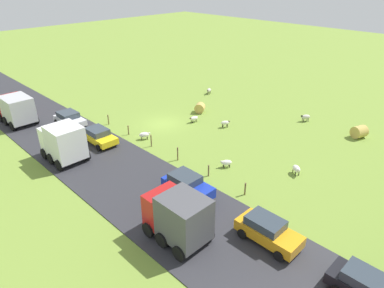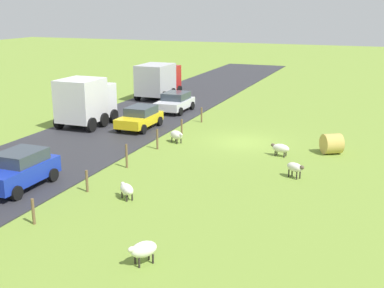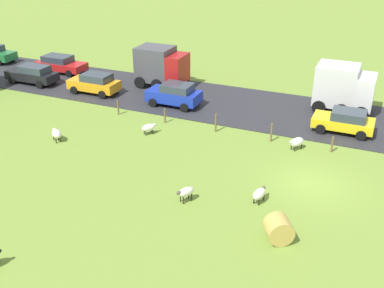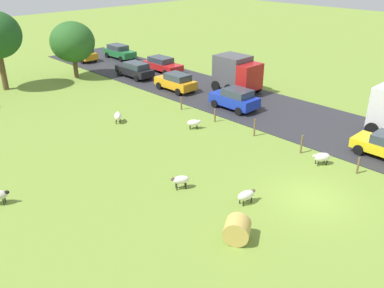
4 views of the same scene
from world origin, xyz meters
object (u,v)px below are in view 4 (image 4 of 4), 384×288
object	(u,v)px
car_1	(235,98)
tree_3	(72,42)
car_6	(119,51)
sheep_1	(181,180)
car_2	(83,54)
car_0	(162,64)
car_7	(176,82)
truck_1	(237,73)
hay_bale_1	(237,229)
sheep_4	(322,157)
car_3	(135,70)
sheep_6	(118,116)
sheep_5	(246,195)

from	to	relation	value
car_1	tree_3	bearing A→B (deg)	104.18
car_6	sheep_1	bearing A→B (deg)	-118.97
sheep_1	car_2	distance (m)	31.68
car_0	car_7	xyz separation A→B (m)	(-3.50, -6.08, 0.04)
car_2	car_6	bearing A→B (deg)	-28.09
truck_1	hay_bale_1	bearing A→B (deg)	-139.58
hay_bale_1	car_0	distance (m)	29.07
truck_1	car_7	size ratio (longest dim) A/B	0.99
sheep_4	hay_bale_1	xyz separation A→B (m)	(-9.15, -1.14, 0.09)
car_3	sheep_1	bearing A→B (deg)	-120.67
sheep_1	sheep_6	size ratio (longest dim) A/B	0.98
car_0	car_7	world-z (taller)	car_7
sheep_6	car_2	distance (m)	20.98
sheep_6	car_0	distance (m)	14.86
sheep_6	truck_1	size ratio (longest dim) A/B	0.26
sheep_4	sheep_5	size ratio (longest dim) A/B	1.02
sheep_6	car_1	xyz separation A→B (m)	(8.51, -4.19, 0.41)
car_7	sheep_1	bearing A→B (deg)	-131.22
sheep_5	truck_1	xyz separation A→B (m)	(13.80, 12.37, 1.31)
truck_1	car_2	distance (m)	20.87
car_6	car_3	bearing A→B (deg)	-114.76
sheep_1	sheep_5	bearing A→B (deg)	-67.14
car_0	car_3	size ratio (longest dim) A/B	1.02
hay_bale_1	car_0	world-z (taller)	car_0
sheep_1	car_6	distance (m)	31.45
car_6	car_1	bearing A→B (deg)	-99.62
tree_3	car_2	size ratio (longest dim) A/B	1.38
car_0	car_6	distance (m)	8.32
truck_1	car_0	xyz separation A→B (m)	(-0.22, 10.17, -0.93)
car_0	car_6	size ratio (longest dim) A/B	1.02
hay_bale_1	car_7	distance (m)	22.08
sheep_6	truck_1	world-z (taller)	truck_1
car_7	sheep_6	bearing A→B (deg)	-161.44
car_3	car_7	world-z (taller)	car_7
sheep_6	car_6	world-z (taller)	car_6
car_7	car_1	bearing A→B (deg)	-89.08
sheep_5	sheep_6	distance (m)	13.75
tree_3	car_1	xyz separation A→B (m)	(4.42, -17.51, -2.69)
sheep_5	sheep_6	xyz separation A→B (m)	(1.68, 13.65, 0.05)
sheep_4	sheep_6	xyz separation A→B (m)	(-4.86, 14.11, 0.03)
sheep_5	car_2	distance (m)	34.38
car_0	tree_3	bearing A→B (deg)	150.53
tree_3	sheep_4	bearing A→B (deg)	-88.39
car_0	car_2	world-z (taller)	car_2
sheep_5	car_2	bearing A→B (deg)	73.03
car_0	car_3	world-z (taller)	car_3
tree_3	car_6	world-z (taller)	tree_3
sheep_1	car_1	distance (m)	13.12
sheep_5	truck_1	bearing A→B (deg)	41.88
sheep_1	car_3	xyz separation A→B (m)	(11.46, 19.32, 0.34)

